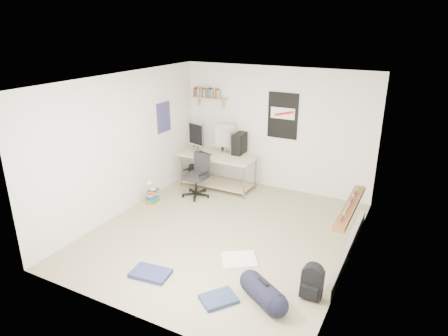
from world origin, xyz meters
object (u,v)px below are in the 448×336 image
at_px(backpack, 312,284).
at_px(desk, 218,171).
at_px(book_stack, 153,196).
at_px(office_chair, 196,173).
at_px(duffel_bag, 263,293).

bearing_deg(backpack, desk, 134.64).
distance_m(desk, backpack, 3.79).
bearing_deg(backpack, book_stack, 156.83).
distance_m(office_chair, book_stack, 0.93).
bearing_deg(duffel_bag, book_stack, -178.24).
relative_size(backpack, duffel_bag, 0.64).
relative_size(duffel_bag, book_stack, 1.42).
height_order(office_chair, book_stack, office_chair).
height_order(desk, book_stack, desk).
relative_size(desk, duffel_bag, 2.80).
distance_m(backpack, duffel_bag, 0.63).
distance_m(desk, office_chair, 0.63).
bearing_deg(backpack, duffel_bag, -145.30).
bearing_deg(desk, duffel_bag, -76.78).
distance_m(duffel_bag, book_stack, 3.46).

